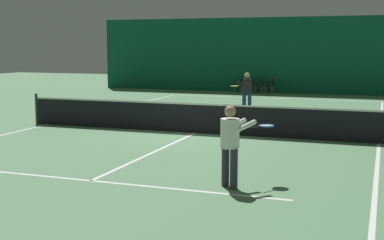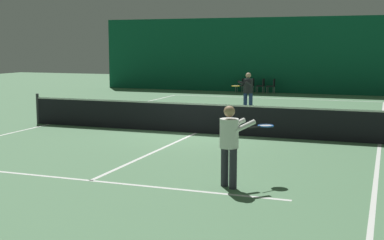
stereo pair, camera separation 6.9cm
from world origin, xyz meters
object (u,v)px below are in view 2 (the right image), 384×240
(player_near, at_px, (231,140))
(courtside_chair_2, at_px, (261,85))
(player_far, at_px, (248,89))
(courtside_chair_1, at_px, (251,84))
(courtside_chair_0, at_px, (241,84))
(tennis_net, at_px, (196,117))
(courtside_chair_3, at_px, (272,85))

(player_near, relative_size, courtside_chair_2, 1.91)
(player_far, relative_size, courtside_chair_1, 1.96)
(player_far, relative_size, courtside_chair_2, 1.96)
(player_near, relative_size, courtside_chair_1, 1.91)
(player_near, distance_m, player_far, 11.77)
(courtside_chair_0, height_order, courtside_chair_1, same)
(player_near, bearing_deg, courtside_chair_1, 46.33)
(tennis_net, height_order, player_far, player_far)
(courtside_chair_0, height_order, courtside_chair_3, same)
(player_far, distance_m, courtside_chair_1, 9.40)
(tennis_net, distance_m, courtside_chair_0, 14.96)
(courtside_chair_2, bearing_deg, courtside_chair_3, 90.00)
(player_near, height_order, courtside_chair_3, player_near)
(player_near, xyz_separation_m, courtside_chair_1, (-4.71, 20.63, -0.45))
(courtside_chair_1, relative_size, courtside_chair_2, 1.00)
(tennis_net, bearing_deg, player_far, 87.56)
(courtside_chair_2, bearing_deg, courtside_chair_1, -90.00)
(courtside_chair_0, relative_size, courtside_chair_1, 1.00)
(player_near, height_order, courtside_chair_0, player_near)
(courtside_chair_1, distance_m, courtside_chair_3, 1.23)
(player_far, xyz_separation_m, courtside_chair_2, (-1.50, 9.15, -0.47))
(player_near, distance_m, courtside_chair_2, 21.04)
(courtside_chair_1, bearing_deg, courtside_chair_2, 90.00)
(player_far, bearing_deg, courtside_chair_1, -150.84)
(player_near, distance_m, courtside_chair_0, 21.31)
(tennis_net, relative_size, courtside_chair_0, 14.29)
(player_far, bearing_deg, courtside_chair_2, -154.55)
(player_far, bearing_deg, courtside_chair_3, -158.34)
(courtside_chair_1, height_order, courtside_chair_2, same)
(courtside_chair_3, bearing_deg, courtside_chair_1, -90.00)
(player_near, xyz_separation_m, courtside_chair_2, (-4.09, 20.63, -0.45))
(player_far, height_order, courtside_chair_2, player_far)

